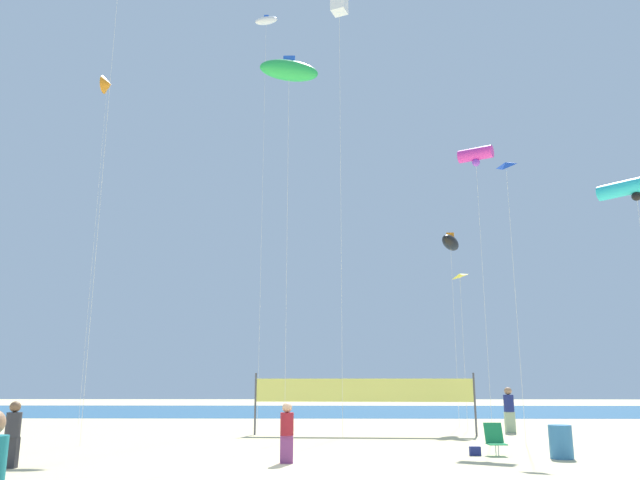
# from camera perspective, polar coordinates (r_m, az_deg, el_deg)

# --- Properties ---
(ground_plane) EXTENTS (120.00, 120.00, 0.00)m
(ground_plane) POSITION_cam_1_polar(r_m,az_deg,el_deg) (16.48, -1.96, -20.14)
(ground_plane) COLOR beige
(ocean_band) EXTENTS (120.00, 20.00, 0.01)m
(ocean_band) POSITION_cam_1_polar(r_m,az_deg,el_deg) (46.49, -0.11, -15.53)
(ocean_band) COLOR #28608C
(ocean_band) RESTS_ON ground
(beachgoer_maroon_shirt) EXTENTS (0.35, 0.35, 1.52)m
(beachgoer_maroon_shirt) POSITION_cam_1_polar(r_m,az_deg,el_deg) (16.78, -3.09, -17.22)
(beachgoer_maroon_shirt) COLOR #7A3872
(beachgoer_maroon_shirt) RESTS_ON ground
(beachgoer_charcoal_shirt) EXTENTS (0.36, 0.36, 1.58)m
(beachgoer_charcoal_shirt) POSITION_cam_1_polar(r_m,az_deg,el_deg) (17.57, -26.60, -15.63)
(beachgoer_charcoal_shirt) COLOR #2D2D33
(beachgoer_charcoal_shirt) RESTS_ON ground
(beachgoer_navy_shirt) EXTENTS (0.42, 0.42, 1.83)m
(beachgoer_navy_shirt) POSITION_cam_1_polar(r_m,az_deg,el_deg) (27.63, 17.11, -14.68)
(beachgoer_navy_shirt) COLOR #99B28C
(beachgoer_navy_shirt) RESTS_ON ground
(folding_beach_chair) EXTENTS (0.52, 0.65, 0.89)m
(folding_beach_chair) POSITION_cam_1_polar(r_m,az_deg,el_deg) (19.24, 15.90, -17.26)
(folding_beach_chair) COLOR #1E8C4C
(folding_beach_chair) RESTS_ON ground
(trash_barrel) EXTENTS (0.62, 0.62, 0.89)m
(trash_barrel) POSITION_cam_1_polar(r_m,az_deg,el_deg) (18.96, 21.42, -17.00)
(trash_barrel) COLOR teal
(trash_barrel) RESTS_ON ground
(volleyball_net) EXTENTS (8.75, 0.58, 2.40)m
(volleyball_net) POSITION_cam_1_polar(r_m,az_deg,el_deg) (25.25, 4.06, -13.90)
(volleyball_net) COLOR #4C4C51
(volleyball_net) RESTS_ON ground
(beach_handbag) EXTENTS (0.31, 0.16, 0.25)m
(beach_handbag) POSITION_cam_1_polar(r_m,az_deg,el_deg) (19.04, 14.17, -18.43)
(beach_handbag) COLOR navy
(beach_handbag) RESTS_ON ground
(kite_white_box) EXTENTS (0.83, 0.83, 19.17)m
(kite_white_box) POSITION_cam_1_polar(r_m,az_deg,el_deg) (29.56, 1.80, 21.05)
(kite_white_box) COLOR silver
(kite_white_box) RESTS_ON ground
(kite_white_inflatable) EXTENTS (1.36, 0.66, 21.43)m
(kite_white_inflatable) POSITION_cam_1_polar(r_m,az_deg,el_deg) (35.29, -5.01, 19.41)
(kite_white_inflatable) COLOR silver
(kite_white_inflatable) RESTS_ON ground
(kite_green_inflatable) EXTENTS (2.48, 1.26, 14.74)m
(kite_green_inflatable) POSITION_cam_1_polar(r_m,az_deg,el_deg) (25.33, -2.88, 15.40)
(kite_green_inflatable) COLOR silver
(kite_green_inflatable) RESTS_ON ground
(kite_yellow_diamond) EXTENTS (0.67, 0.65, 6.96)m
(kite_yellow_diamond) POSITION_cam_1_polar(r_m,az_deg,el_deg) (28.82, 12.79, -3.33)
(kite_yellow_diamond) COLOR silver
(kite_yellow_diamond) RESTS_ON ground
(kite_black_inflatable) EXTENTS (1.45, 2.02, 9.34)m
(kite_black_inflatable) POSITION_cam_1_polar(r_m,az_deg,el_deg) (31.36, 11.99, -0.25)
(kite_black_inflatable) COLOR silver
(kite_black_inflatable) RESTS_ON ground
(kite_magenta_tube) EXTENTS (1.50, 1.16, 11.62)m
(kite_magenta_tube) POSITION_cam_1_polar(r_m,az_deg,el_deg) (26.80, 14.22, 7.62)
(kite_magenta_tube) COLOR silver
(kite_magenta_tube) RESTS_ON ground
(kite_orange_delta) EXTENTS (0.48, 1.03, 18.78)m
(kite_orange_delta) POSITION_cam_1_polar(r_m,az_deg,el_deg) (37.39, -19.11, 13.39)
(kite_orange_delta) COLOR silver
(kite_orange_delta) RESTS_ON ground
(kite_cyan_tube) EXTENTS (2.10, 2.19, 8.90)m
(kite_cyan_tube) POSITION_cam_1_polar(r_m,az_deg,el_deg) (23.86, 27.19, 4.43)
(kite_cyan_tube) COLOR silver
(kite_cyan_tube) RESTS_ON ground
(kite_blue_diamond) EXTENTS (0.85, 0.84, 10.14)m
(kite_blue_diamond) POSITION_cam_1_polar(r_m,az_deg,el_deg) (23.90, 16.82, 6.46)
(kite_blue_diamond) COLOR silver
(kite_blue_diamond) RESTS_ON ground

